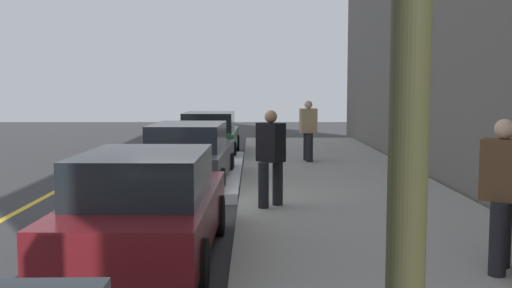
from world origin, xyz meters
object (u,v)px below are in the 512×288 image
at_px(parked_car_charcoal, 189,155).
at_px(pedestrian_black_coat, 271,155).
at_px(parked_car_green, 209,135).
at_px(pedestrian_brown_coat, 502,191).
at_px(pedestrian_tan_coat, 308,129).
at_px(parked_car_maroon, 147,206).

relative_size(parked_car_charcoal, pedestrian_black_coat, 2.66).
distance_m(parked_car_green, pedestrian_brown_coat, 13.94).
bearing_deg(parked_car_charcoal, pedestrian_black_coat, -149.88).
height_order(parked_car_green, pedestrian_black_coat, pedestrian_black_coat).
distance_m(parked_car_green, pedestrian_black_coat, 9.38).
bearing_deg(pedestrian_brown_coat, pedestrian_black_coat, 33.62).
distance_m(parked_car_charcoal, parked_car_green, 6.03).
relative_size(pedestrian_tan_coat, pedestrian_brown_coat, 0.97).
bearing_deg(pedestrian_black_coat, parked_car_charcoal, 30.12).
height_order(pedestrian_black_coat, pedestrian_brown_coat, pedestrian_brown_coat).
bearing_deg(pedestrian_brown_coat, parked_car_green, 18.62).
distance_m(parked_car_maroon, pedestrian_black_coat, 3.51).
height_order(parked_car_maroon, parked_car_charcoal, same).
bearing_deg(pedestrian_tan_coat, pedestrian_brown_coat, -172.96).
distance_m(parked_car_maroon, pedestrian_brown_coat, 4.56).
xyz_separation_m(parked_car_maroon, pedestrian_brown_coat, (-1.00, -4.43, 0.38)).
height_order(parked_car_green, pedestrian_tan_coat, pedestrian_tan_coat).
bearing_deg(pedestrian_tan_coat, parked_car_maroon, 162.64).
distance_m(pedestrian_tan_coat, pedestrian_brown_coat, 10.97).
height_order(pedestrian_tan_coat, pedestrian_brown_coat, pedestrian_brown_coat).
relative_size(parked_car_green, pedestrian_brown_coat, 2.35).
bearing_deg(pedestrian_black_coat, parked_car_green, 11.00).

